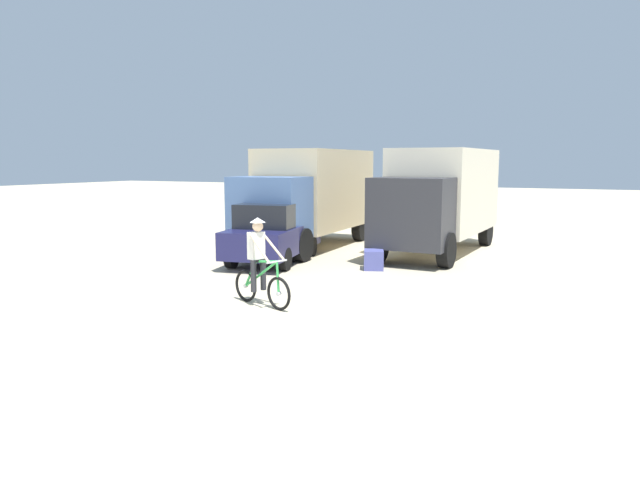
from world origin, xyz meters
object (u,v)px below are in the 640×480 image
(box_truck_cream_rv, at_px, (440,195))
(box_truck_tan_camper, at_px, (310,193))
(cyclist_orange_shirt, at_px, (260,265))
(sedan_parked, at_px, (273,232))
(supply_crate, at_px, (374,260))

(box_truck_cream_rv, bearing_deg, box_truck_tan_camper, -167.92)
(box_truck_tan_camper, relative_size, cyclist_orange_shirt, 3.75)
(sedan_parked, height_order, cyclist_orange_shirt, cyclist_orange_shirt)
(sedan_parked, relative_size, cyclist_orange_shirt, 2.45)
(box_truck_tan_camper, relative_size, box_truck_cream_rv, 1.00)
(box_truck_tan_camper, xyz_separation_m, cyclist_orange_shirt, (2.77, -7.74, -1.03))
(sedan_parked, bearing_deg, box_truck_tan_camper, 96.68)
(box_truck_tan_camper, xyz_separation_m, box_truck_cream_rv, (4.29, 0.92, 0.00))
(cyclist_orange_shirt, relative_size, supply_crate, 2.79)
(box_truck_tan_camper, distance_m, supply_crate, 4.81)
(box_truck_cream_rv, bearing_deg, sedan_parked, -134.31)
(box_truck_tan_camper, bearing_deg, box_truck_cream_rv, 12.08)
(box_truck_tan_camper, height_order, box_truck_cream_rv, same)
(box_truck_tan_camper, xyz_separation_m, sedan_parked, (0.36, -3.10, -0.99))
(box_truck_tan_camper, height_order, supply_crate, box_truck_tan_camper)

